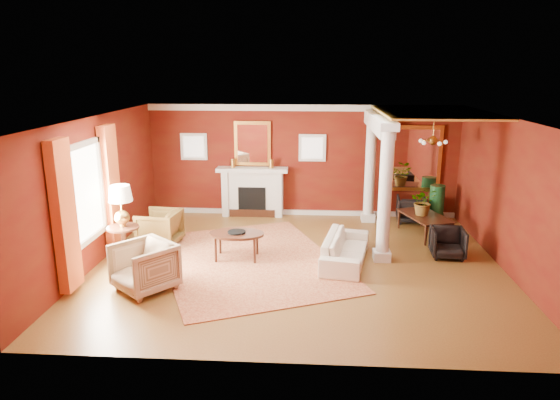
# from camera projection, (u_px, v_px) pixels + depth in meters

# --- Properties ---
(ground) EXTENTS (8.00, 8.00, 0.00)m
(ground) POSITION_uv_depth(u_px,v_px,m) (298.00, 264.00, 10.01)
(ground) COLOR brown
(ground) RESTS_ON ground
(room_shell) EXTENTS (8.04, 7.04, 2.92)m
(room_shell) POSITION_uv_depth(u_px,v_px,m) (299.00, 165.00, 9.49)
(room_shell) COLOR #5C1E0C
(room_shell) RESTS_ON ground
(fireplace) EXTENTS (1.85, 0.42, 1.29)m
(fireplace) POSITION_uv_depth(u_px,v_px,m) (253.00, 192.00, 13.12)
(fireplace) COLOR silver
(fireplace) RESTS_ON ground
(overmantel_mirror) EXTENTS (0.95, 0.07, 1.15)m
(overmantel_mirror) POSITION_uv_depth(u_px,v_px,m) (253.00, 143.00, 12.93)
(overmantel_mirror) COLOR gold
(overmantel_mirror) RESTS_ON fireplace
(flank_window_left) EXTENTS (0.70, 0.07, 0.70)m
(flank_window_left) POSITION_uv_depth(u_px,v_px,m) (194.00, 147.00, 13.06)
(flank_window_left) COLOR silver
(flank_window_left) RESTS_ON room_shell
(flank_window_right) EXTENTS (0.70, 0.07, 0.70)m
(flank_window_right) POSITION_uv_depth(u_px,v_px,m) (312.00, 148.00, 12.87)
(flank_window_right) COLOR silver
(flank_window_right) RESTS_ON room_shell
(left_window) EXTENTS (0.21, 2.55, 2.60)m
(left_window) POSITION_uv_depth(u_px,v_px,m) (89.00, 199.00, 9.31)
(left_window) COLOR white
(left_window) RESTS_ON room_shell
(column_front) EXTENTS (0.36, 0.36, 2.80)m
(column_front) POSITION_uv_depth(u_px,v_px,m) (385.00, 192.00, 9.82)
(column_front) COLOR silver
(column_front) RESTS_ON ground
(column_back) EXTENTS (0.36, 0.36, 2.80)m
(column_back) POSITION_uv_depth(u_px,v_px,m) (370.00, 166.00, 12.42)
(column_back) COLOR silver
(column_back) RESTS_ON ground
(header_beam) EXTENTS (0.30, 3.20, 0.32)m
(header_beam) POSITION_uv_depth(u_px,v_px,m) (378.00, 123.00, 11.06)
(header_beam) COLOR silver
(header_beam) RESTS_ON column_front
(amber_ceiling) EXTENTS (2.30, 3.40, 0.04)m
(amber_ceiling) POSITION_uv_depth(u_px,v_px,m) (433.00, 112.00, 10.78)
(amber_ceiling) COLOR gold
(amber_ceiling) RESTS_ON room_shell
(dining_mirror) EXTENTS (1.30, 0.07, 1.70)m
(dining_mirror) POSITION_uv_depth(u_px,v_px,m) (416.00, 159.00, 12.75)
(dining_mirror) COLOR gold
(dining_mirror) RESTS_ON room_shell
(chandelier) EXTENTS (0.60, 0.62, 0.75)m
(chandelier) POSITION_uv_depth(u_px,v_px,m) (433.00, 141.00, 10.98)
(chandelier) COLOR #BA8E3A
(chandelier) RESTS_ON room_shell
(crown_trim) EXTENTS (8.00, 0.08, 0.16)m
(crown_trim) POSITION_uv_depth(u_px,v_px,m) (303.00, 108.00, 12.62)
(crown_trim) COLOR silver
(crown_trim) RESTS_ON room_shell
(base_trim) EXTENTS (8.00, 0.08, 0.12)m
(base_trim) POSITION_uv_depth(u_px,v_px,m) (302.00, 212.00, 13.33)
(base_trim) COLOR silver
(base_trim) RESTS_ON ground
(rug) EXTENTS (4.77, 5.36, 0.02)m
(rug) POSITION_uv_depth(u_px,v_px,m) (250.00, 261.00, 10.13)
(rug) COLOR maroon
(rug) RESTS_ON ground
(sofa) EXTENTS (0.92, 2.02, 0.76)m
(sofa) POSITION_uv_depth(u_px,v_px,m) (346.00, 245.00, 9.97)
(sofa) COLOR #F4E8CD
(sofa) RESTS_ON ground
(armchair_leopard) EXTENTS (0.88, 0.92, 0.86)m
(armchair_leopard) POSITION_uv_depth(u_px,v_px,m) (160.00, 226.00, 10.98)
(armchair_leopard) COLOR black
(armchair_leopard) RESTS_ON ground
(armchair_stripe) EXTENTS (1.26, 1.26, 0.95)m
(armchair_stripe) POSITION_uv_depth(u_px,v_px,m) (144.00, 265.00, 8.71)
(armchair_stripe) COLOR tan
(armchair_stripe) RESTS_ON ground
(coffee_table) EXTENTS (1.12, 1.12, 0.56)m
(coffee_table) POSITION_uv_depth(u_px,v_px,m) (237.00, 235.00, 10.13)
(coffee_table) COLOR black
(coffee_table) RESTS_ON ground
(coffee_book) EXTENTS (0.14, 0.05, 0.20)m
(coffee_book) POSITION_uv_depth(u_px,v_px,m) (236.00, 228.00, 10.08)
(coffee_book) COLOR black
(coffee_book) RESTS_ON coffee_table
(side_table) EXTENTS (0.63, 0.63, 1.58)m
(side_table) POSITION_uv_depth(u_px,v_px,m) (122.00, 210.00, 9.86)
(side_table) COLOR black
(side_table) RESTS_ON ground
(dining_table) EXTENTS (0.90, 1.48, 0.78)m
(dining_table) POSITION_uv_depth(u_px,v_px,m) (426.00, 219.00, 11.60)
(dining_table) COLOR black
(dining_table) RESTS_ON ground
(dining_chair_near) EXTENTS (0.69, 0.66, 0.68)m
(dining_chair_near) POSITION_uv_depth(u_px,v_px,m) (448.00, 241.00, 10.27)
(dining_chair_near) COLOR black
(dining_chair_near) RESTS_ON ground
(dining_chair_far) EXTENTS (0.76, 0.72, 0.72)m
(dining_chair_far) POSITION_uv_depth(u_px,v_px,m) (411.00, 208.00, 12.63)
(dining_chair_far) COLOR black
(dining_chair_far) RESTS_ON ground
(green_urn) EXTENTS (0.41, 0.41, 0.99)m
(green_urn) POSITION_uv_depth(u_px,v_px,m) (436.00, 208.00, 12.52)
(green_urn) COLOR #15411D
(green_urn) RESTS_ON ground
(potted_plant) EXTENTS (0.64, 0.70, 0.51)m
(potted_plant) POSITION_uv_depth(u_px,v_px,m) (424.00, 192.00, 11.44)
(potted_plant) COLOR #26591E
(potted_plant) RESTS_ON dining_table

